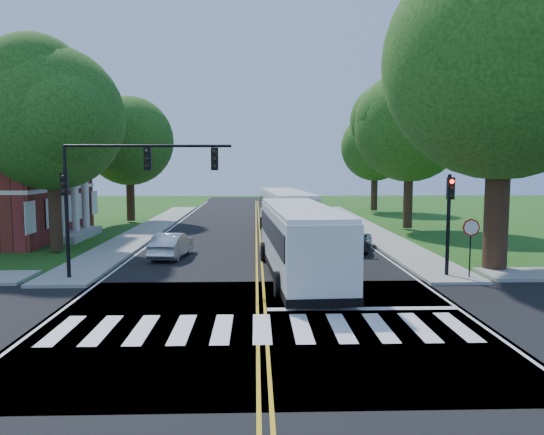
{
  "coord_description": "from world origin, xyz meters",
  "views": [
    {
      "loc": [
        -0.19,
        -16.14,
        4.93
      ],
      "look_at": [
        0.62,
        9.54,
        2.4
      ],
      "focal_mm": 35.0,
      "sensor_mm": 36.0,
      "label": 1
    }
  ],
  "objects_px": {
    "bus_lead": "(300,239)",
    "hatchback": "(172,245)",
    "bus_follow": "(286,212)",
    "signal_nw": "(121,179)",
    "suv": "(350,239)",
    "dark_sedan": "(353,241)",
    "signal_ne": "(449,211)"
  },
  "relations": [
    {
      "from": "hatchback",
      "to": "bus_lead",
      "type": "bearing_deg",
      "value": 149.91
    },
    {
      "from": "signal_ne",
      "to": "suv",
      "type": "relative_size",
      "value": 1.0
    },
    {
      "from": "suv",
      "to": "dark_sedan",
      "type": "bearing_deg",
      "value": 117.58
    },
    {
      "from": "bus_lead",
      "to": "signal_nw",
      "type": "bearing_deg",
      "value": 1.61
    },
    {
      "from": "signal_nw",
      "to": "signal_ne",
      "type": "relative_size",
      "value": 1.62
    },
    {
      "from": "bus_lead",
      "to": "dark_sedan",
      "type": "distance_m",
      "value": 7.84
    },
    {
      "from": "signal_nw",
      "to": "hatchback",
      "type": "height_order",
      "value": "signal_nw"
    },
    {
      "from": "signal_ne",
      "to": "dark_sedan",
      "type": "distance_m",
      "value": 8.33
    },
    {
      "from": "hatchback",
      "to": "dark_sedan",
      "type": "height_order",
      "value": "hatchback"
    },
    {
      "from": "hatchback",
      "to": "bus_follow",
      "type": "bearing_deg",
      "value": -120.1
    },
    {
      "from": "bus_lead",
      "to": "dark_sedan",
      "type": "relative_size",
      "value": 3.01
    },
    {
      "from": "bus_lead",
      "to": "bus_follow",
      "type": "relative_size",
      "value": 1.0
    },
    {
      "from": "signal_nw",
      "to": "bus_lead",
      "type": "bearing_deg",
      "value": 4.87
    },
    {
      "from": "signal_ne",
      "to": "dark_sedan",
      "type": "relative_size",
      "value": 1.08
    },
    {
      "from": "bus_lead",
      "to": "hatchback",
      "type": "height_order",
      "value": "bus_lead"
    },
    {
      "from": "signal_nw",
      "to": "bus_lead",
      "type": "relative_size",
      "value": 0.59
    },
    {
      "from": "signal_ne",
      "to": "suv",
      "type": "bearing_deg",
      "value": 109.35
    },
    {
      "from": "signal_ne",
      "to": "bus_lead",
      "type": "xyz_separation_m",
      "value": [
        -6.42,
        0.64,
        -1.3
      ]
    },
    {
      "from": "bus_follow",
      "to": "dark_sedan",
      "type": "xyz_separation_m",
      "value": [
        3.5,
        -6.7,
        -1.06
      ]
    },
    {
      "from": "bus_follow",
      "to": "hatchback",
      "type": "height_order",
      "value": "bus_follow"
    },
    {
      "from": "signal_nw",
      "to": "hatchback",
      "type": "distance_m",
      "value": 6.8
    },
    {
      "from": "bus_follow",
      "to": "suv",
      "type": "height_order",
      "value": "bus_follow"
    },
    {
      "from": "dark_sedan",
      "to": "suv",
      "type": "bearing_deg",
      "value": -74.72
    },
    {
      "from": "bus_lead",
      "to": "hatchback",
      "type": "relative_size",
      "value": 2.99
    },
    {
      "from": "hatchback",
      "to": "dark_sedan",
      "type": "bearing_deg",
      "value": -161.9
    },
    {
      "from": "bus_follow",
      "to": "bus_lead",
      "type": "bearing_deg",
      "value": 84.99
    },
    {
      "from": "signal_nw",
      "to": "signal_ne",
      "type": "height_order",
      "value": "signal_nw"
    },
    {
      "from": "dark_sedan",
      "to": "hatchback",
      "type": "bearing_deg",
      "value": 19.94
    },
    {
      "from": "signal_ne",
      "to": "bus_follow",
      "type": "relative_size",
      "value": 0.36
    },
    {
      "from": "signal_nw",
      "to": "hatchback",
      "type": "bearing_deg",
      "value": 77.96
    },
    {
      "from": "signal_ne",
      "to": "suv",
      "type": "height_order",
      "value": "signal_ne"
    },
    {
      "from": "signal_nw",
      "to": "bus_lead",
      "type": "xyz_separation_m",
      "value": [
        7.64,
        0.65,
        -2.72
      ]
    }
  ]
}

